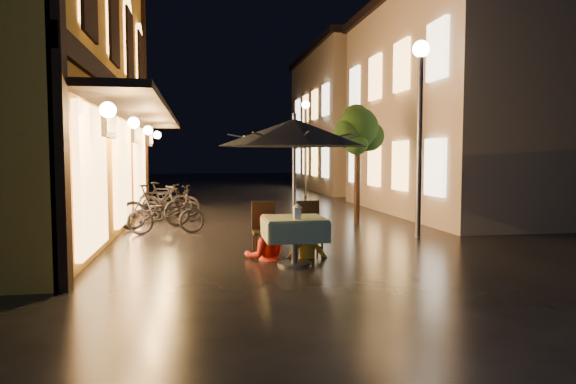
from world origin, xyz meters
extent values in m
plane|color=black|center=(0.00, 0.00, 0.00)|extent=(90.00, 90.00, 0.00)
cube|color=gold|center=(-5.75, 4.00, 3.50)|extent=(4.50, 11.00, 7.00)
cube|color=black|center=(-3.47, 4.00, 3.30)|extent=(0.12, 11.00, 0.35)
cube|color=black|center=(-2.90, 4.00, 2.75)|extent=(1.20, 10.50, 0.12)
cube|color=#FBB55F|center=(-3.44, 3.00, 4.60)|extent=(0.10, 0.90, 1.50)
cube|color=#FBB55F|center=(-3.44, 5.50, 4.60)|extent=(0.10, 0.90, 1.50)
cube|color=#FBB55F|center=(-3.44, 8.00, 4.60)|extent=(0.10, 0.90, 1.50)
cube|color=#FBB55F|center=(-3.44, 0.50, 1.40)|extent=(0.10, 2.20, 2.40)
cube|color=#FBB55F|center=(-3.44, 4.00, 1.40)|extent=(0.10, 2.20, 2.40)
cube|color=#FBB55F|center=(-3.44, 7.50, 1.40)|extent=(0.10, 2.20, 2.40)
cube|color=#A49B84|center=(7.50, 6.50, 3.25)|extent=(7.00, 9.00, 6.50)
cube|color=#FBB55F|center=(3.95, 3.20, 1.50)|extent=(0.10, 1.00, 1.40)
cube|color=#FBB55F|center=(3.95, 3.20, 4.30)|extent=(0.10, 1.00, 1.40)
cube|color=#FBB55F|center=(3.95, 5.40, 1.50)|extent=(0.10, 1.00, 1.40)
cube|color=#FBB55F|center=(3.95, 5.40, 4.30)|extent=(0.10, 1.00, 1.40)
cube|color=#FBB55F|center=(3.95, 7.60, 1.50)|extent=(0.10, 1.00, 1.40)
cube|color=#FBB55F|center=(3.95, 7.60, 4.30)|extent=(0.10, 1.00, 1.40)
cube|color=#FBB55F|center=(3.95, 9.80, 1.50)|extent=(0.10, 1.00, 1.40)
cube|color=#FBB55F|center=(3.95, 9.80, 4.30)|extent=(0.10, 1.00, 1.40)
cube|color=#A49B84|center=(7.50, 18.00, 3.50)|extent=(7.00, 10.00, 7.00)
cube|color=black|center=(7.50, 18.00, 7.15)|extent=(7.30, 10.30, 0.30)
cube|color=#FBB55F|center=(3.95, 14.20, 1.50)|extent=(0.10, 1.00, 1.40)
cube|color=#FBB55F|center=(3.95, 14.20, 4.30)|extent=(0.10, 1.00, 1.40)
cube|color=#FBB55F|center=(3.95, 16.40, 1.50)|extent=(0.10, 1.00, 1.40)
cube|color=#FBB55F|center=(3.95, 16.40, 4.30)|extent=(0.10, 1.00, 1.40)
cube|color=#FBB55F|center=(3.95, 18.60, 1.50)|extent=(0.10, 1.00, 1.40)
cube|color=#FBB55F|center=(3.95, 18.60, 4.30)|extent=(0.10, 1.00, 1.40)
cube|color=#FBB55F|center=(3.95, 20.80, 1.50)|extent=(0.10, 1.00, 1.40)
cube|color=#FBB55F|center=(3.95, 20.80, 4.30)|extent=(0.10, 1.00, 1.40)
cylinder|color=black|center=(2.40, 4.50, 1.10)|extent=(0.16, 0.16, 2.20)
sphere|color=black|center=(2.40, 4.50, 2.50)|extent=(1.10, 1.10, 1.10)
sphere|color=black|center=(2.75, 4.60, 2.30)|extent=(0.80, 0.80, 0.80)
sphere|color=black|center=(2.10, 4.35, 2.35)|extent=(0.76, 0.76, 0.76)
sphere|color=black|center=(2.45, 4.80, 2.80)|extent=(0.70, 0.70, 0.70)
sphere|color=black|center=(2.30, 4.25, 2.10)|extent=(0.60, 0.60, 0.60)
cylinder|color=#59595E|center=(3.00, 2.00, 2.00)|extent=(0.12, 0.12, 4.00)
sphere|color=#FFE4BF|center=(3.00, 2.00, 4.05)|extent=(0.36, 0.36, 0.36)
cylinder|color=#59595E|center=(3.00, 14.00, 2.00)|extent=(0.12, 0.12, 4.00)
sphere|color=#FFE4BF|center=(3.00, 14.00, 4.05)|extent=(0.36, 0.36, 0.36)
cylinder|color=#59595E|center=(-0.17, -0.30, 0.36)|extent=(0.10, 0.10, 0.72)
cylinder|color=#59595E|center=(-0.17, -0.30, 0.02)|extent=(0.56, 0.56, 0.04)
cube|color=#33603F|center=(-0.17, -0.30, 0.75)|extent=(0.95, 0.95, 0.06)
cube|color=#33603F|center=(0.30, -0.30, 0.58)|extent=(0.04, 0.95, 0.33)
cube|color=#33603F|center=(-0.65, -0.30, 0.58)|extent=(0.04, 0.95, 0.33)
cube|color=#33603F|center=(-0.17, 0.17, 0.58)|extent=(0.95, 0.04, 0.33)
cube|color=#33603F|center=(-0.17, -0.78, 0.58)|extent=(0.95, 0.04, 0.33)
cylinder|color=#59595E|center=(-0.17, -0.30, 1.15)|extent=(0.05, 0.05, 2.30)
cone|color=black|center=(-0.17, -0.30, 2.15)|extent=(2.45, 2.45, 0.44)
cylinder|color=#59595E|center=(-0.17, -0.30, 2.40)|extent=(0.06, 0.06, 0.12)
cube|color=black|center=(-0.57, 0.35, 0.45)|extent=(0.42, 0.42, 0.05)
cube|color=black|center=(-0.57, 0.54, 0.70)|extent=(0.42, 0.04, 0.55)
cylinder|color=black|center=(-0.75, 0.17, 0.21)|extent=(0.04, 0.04, 0.43)
cylinder|color=black|center=(-0.39, 0.17, 0.21)|extent=(0.04, 0.04, 0.43)
cylinder|color=black|center=(-0.75, 0.53, 0.21)|extent=(0.04, 0.04, 0.43)
cylinder|color=black|center=(-0.39, 0.53, 0.21)|extent=(0.04, 0.04, 0.43)
cube|color=black|center=(0.23, 0.35, 0.45)|extent=(0.42, 0.42, 0.05)
cube|color=black|center=(0.23, 0.54, 0.70)|extent=(0.42, 0.04, 0.55)
cylinder|color=black|center=(0.05, 0.17, 0.21)|extent=(0.04, 0.04, 0.43)
cylinder|color=black|center=(0.41, 0.17, 0.21)|extent=(0.04, 0.04, 0.43)
cylinder|color=black|center=(0.05, 0.53, 0.21)|extent=(0.04, 0.04, 0.43)
cylinder|color=black|center=(0.41, 0.53, 0.21)|extent=(0.04, 0.04, 0.43)
cube|color=white|center=(-0.17, -0.54, 0.87)|extent=(0.11, 0.11, 0.18)
cube|color=#FFD88C|center=(-0.17, -0.54, 0.86)|extent=(0.07, 0.07, 0.12)
cone|color=white|center=(-0.17, -0.54, 0.99)|extent=(0.16, 0.16, 0.07)
imported|color=red|center=(-0.57, 0.27, 0.76)|extent=(0.75, 0.59, 1.52)
imported|color=gold|center=(0.16, 0.27, 0.71)|extent=(0.98, 0.64, 1.43)
imported|color=black|center=(-2.43, 3.44, 0.45)|extent=(1.76, 0.73, 0.90)
imported|color=black|center=(-2.75, 4.42, 0.54)|extent=(1.87, 1.19, 1.09)
imported|color=black|center=(-2.45, 5.78, 0.43)|extent=(1.69, 0.77, 0.86)
imported|color=black|center=(-2.69, 6.65, 0.51)|extent=(1.77, 0.92, 1.03)
imported|color=black|center=(-2.52, 6.95, 0.46)|extent=(1.87, 1.12, 0.93)
camera|label=1|loc=(-1.69, -8.44, 1.77)|focal=32.00mm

